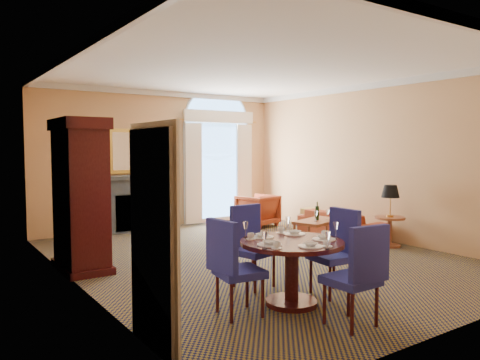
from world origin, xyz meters
TOP-DOWN VIEW (x-y plane):
  - ground at (0.00, 0.00)m, footprint 7.50×7.50m
  - room_envelope at (-0.03, 0.67)m, footprint 6.04×7.52m
  - armoire at (-2.72, 0.85)m, footprint 0.67×1.18m
  - dining_table at (-1.11, -2.22)m, footprint 1.24×1.24m
  - dining_chair_north at (-1.05, -1.27)m, footprint 0.58×0.58m
  - dining_chair_south at (-1.01, -3.17)m, footprint 0.52×0.53m
  - dining_chair_east at (-0.32, -2.22)m, footprint 0.53×0.53m
  - dining_chair_west at (-1.92, -2.14)m, footprint 0.56×0.55m
  - sofa at (2.55, 0.45)m, footprint 0.85×1.92m
  - armchair at (1.89, 2.53)m, footprint 0.98×1.00m
  - coffee_table at (1.50, 0.06)m, footprint 1.10×0.80m
  - side_table at (2.60, -0.74)m, footprint 0.57×0.57m

SIDE VIEW (x-z plane):
  - ground at x=0.00m, z-range 0.00..0.00m
  - sofa at x=2.55m, z-range 0.00..0.55m
  - armchair at x=1.89m, z-range 0.00..0.76m
  - coffee_table at x=1.50m, z-range 0.04..0.89m
  - dining_table at x=-1.11m, z-range 0.09..1.07m
  - dining_chair_north at x=-1.05m, z-range 0.08..1.17m
  - dining_chair_south at x=-1.01m, z-range 0.08..1.17m
  - dining_chair_east at x=-0.32m, z-range 0.08..1.17m
  - dining_chair_west at x=-1.92m, z-range 0.08..1.17m
  - side_table at x=2.60m, z-range 0.16..1.31m
  - armoire at x=-2.72m, z-range -0.04..2.28m
  - room_envelope at x=-0.03m, z-range 0.78..4.23m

